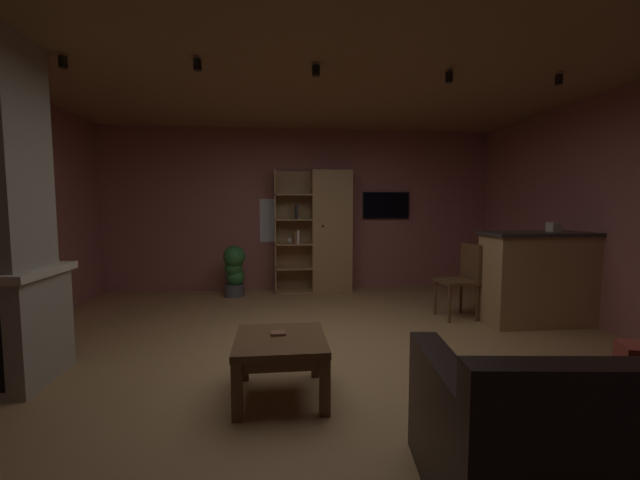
% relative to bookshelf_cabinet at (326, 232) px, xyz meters
% --- Properties ---
extents(floor, '(6.42, 6.12, 0.02)m').
position_rel_bookshelf_cabinet_xyz_m(floor, '(-0.37, -2.82, -0.98)').
color(floor, '#A37A4C').
rests_on(floor, ground).
extents(wall_back, '(6.54, 0.06, 2.65)m').
position_rel_bookshelf_cabinet_xyz_m(wall_back, '(-0.37, 0.27, 0.36)').
color(wall_back, '#9E5B56').
rests_on(wall_back, ground).
extents(ceiling, '(6.42, 6.12, 0.02)m').
position_rel_bookshelf_cabinet_xyz_m(ceiling, '(-0.37, -2.82, 1.69)').
color(ceiling, '#8E6B47').
extents(window_pane_back, '(0.62, 0.01, 0.71)m').
position_rel_bookshelf_cabinet_xyz_m(window_pane_back, '(-0.76, 0.24, 0.18)').
color(window_pane_back, white).
extents(bookshelf_cabinet, '(1.23, 0.41, 1.96)m').
position_rel_bookshelf_cabinet_xyz_m(bookshelf_cabinet, '(0.00, 0.00, 0.00)').
color(bookshelf_cabinet, '#A87F51').
rests_on(bookshelf_cabinet, ground).
extents(kitchen_bar_counter, '(1.56, 0.58, 1.09)m').
position_rel_bookshelf_cabinet_xyz_m(kitchen_bar_counter, '(2.39, -2.08, -0.42)').
color(kitchen_bar_counter, '#A87F51').
rests_on(kitchen_bar_counter, ground).
extents(tissue_box, '(0.13, 0.13, 0.11)m').
position_rel_bookshelf_cabinet_xyz_m(tissue_box, '(2.45, -2.03, 0.17)').
color(tissue_box, '#BFB299').
rests_on(tissue_box, kitchen_bar_counter).
extents(leather_couch, '(1.73, 1.13, 0.84)m').
position_rel_bookshelf_cabinet_xyz_m(leather_couch, '(0.71, -4.82, -0.67)').
color(leather_couch, black).
rests_on(leather_couch, ground).
extents(coffee_table, '(0.65, 0.69, 0.44)m').
position_rel_bookshelf_cabinet_xyz_m(coffee_table, '(-0.79, -3.54, -0.62)').
color(coffee_table, brown).
rests_on(coffee_table, ground).
extents(table_book_0, '(0.12, 0.10, 0.02)m').
position_rel_bookshelf_cabinet_xyz_m(table_book_0, '(-0.81, -3.47, -0.52)').
color(table_book_0, brown).
rests_on(table_book_0, coffee_table).
extents(dining_chair, '(0.45, 0.45, 0.92)m').
position_rel_bookshelf_cabinet_xyz_m(dining_chair, '(1.48, -1.74, -0.44)').
color(dining_chair, brown).
rests_on(dining_chair, ground).
extents(potted_floor_plant, '(0.33, 0.38, 0.79)m').
position_rel_bookshelf_cabinet_xyz_m(potted_floor_plant, '(-1.45, -0.24, -0.55)').
color(potted_floor_plant, '#4C4C51').
rests_on(potted_floor_plant, ground).
extents(wall_mounted_tv, '(0.80, 0.06, 0.45)m').
position_rel_bookshelf_cabinet_xyz_m(wall_mounted_tv, '(1.05, 0.21, 0.43)').
color(wall_mounted_tv, black).
extents(track_light_spot_0, '(0.07, 0.07, 0.09)m').
position_rel_bookshelf_cabinet_xyz_m(track_light_spot_0, '(-2.56, -2.74, 1.61)').
color(track_light_spot_0, black).
extents(track_light_spot_1, '(0.07, 0.07, 0.09)m').
position_rel_bookshelf_cabinet_xyz_m(track_light_spot_1, '(-1.46, -2.80, 1.61)').
color(track_light_spot_1, black).
extents(track_light_spot_2, '(0.07, 0.07, 0.09)m').
position_rel_bookshelf_cabinet_xyz_m(track_light_spot_2, '(-0.45, -2.76, 1.61)').
color(track_light_spot_2, black).
extents(track_light_spot_3, '(0.07, 0.07, 0.09)m').
position_rel_bookshelf_cabinet_xyz_m(track_light_spot_3, '(0.80, -2.73, 1.61)').
color(track_light_spot_3, black).
extents(track_light_spot_4, '(0.07, 0.07, 0.09)m').
position_rel_bookshelf_cabinet_xyz_m(track_light_spot_4, '(1.86, -2.78, 1.61)').
color(track_light_spot_4, black).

